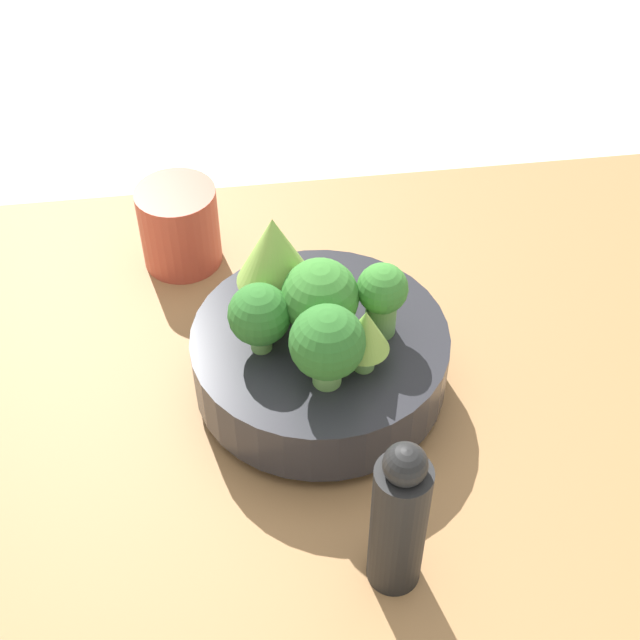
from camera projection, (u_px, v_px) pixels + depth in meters
The scene contains 11 objects.
ground_plane at pixel (352, 437), 0.89m from camera, with size 6.00×6.00×0.00m, color beige.
table at pixel (353, 424), 0.88m from camera, with size 0.95×0.75×0.04m.
bowl at pixel (320, 358), 0.85m from camera, with size 0.24×0.24×0.08m.
romanesco_piece_far at pixel (274, 252), 0.81m from camera, with size 0.07×0.07×0.11m.
broccoli_floret_front at pixel (327, 344), 0.76m from camera, with size 0.07×0.07×0.08m.
broccoli_floret_right at pixel (382, 295), 0.80m from camera, with size 0.05×0.05×0.08m.
romanesco_piece_near at pixel (365, 333), 0.77m from camera, with size 0.04×0.04×0.07m.
broccoli_floret_center at pixel (320, 298), 0.80m from camera, with size 0.07×0.07×0.08m.
broccoli_floret_left at pixel (259, 316), 0.79m from camera, with size 0.06×0.06×0.07m.
cup at pixel (179, 226), 0.99m from camera, with size 0.09×0.09×0.10m.
pepper_mill at pixel (399, 519), 0.68m from camera, with size 0.04×0.04×0.17m.
Camera 1 is at (-0.10, -0.54, 0.72)m, focal length 50.00 mm.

